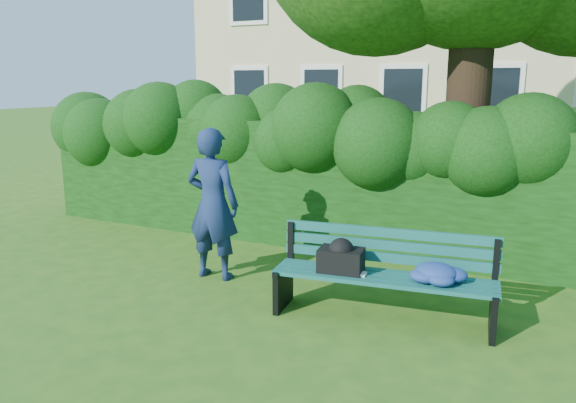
% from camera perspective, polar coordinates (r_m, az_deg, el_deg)
% --- Properties ---
extents(ground, '(80.00, 80.00, 0.00)m').
position_cam_1_polar(ground, '(6.48, -2.40, -9.26)').
color(ground, '#2A5A1A').
rests_on(ground, ground).
extents(hedge, '(10.00, 1.00, 1.80)m').
position_cam_1_polar(hedge, '(8.15, 5.03, 1.78)').
color(hedge, black).
rests_on(hedge, ground).
extents(park_bench, '(2.25, 0.85, 0.89)m').
position_cam_1_polar(park_bench, '(5.72, 10.00, -6.99)').
color(park_bench, '#105251').
rests_on(park_bench, ground).
extents(man_reading, '(0.70, 0.48, 1.84)m').
position_cam_1_polar(man_reading, '(6.78, -7.65, -0.26)').
color(man_reading, navy).
rests_on(man_reading, ground).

